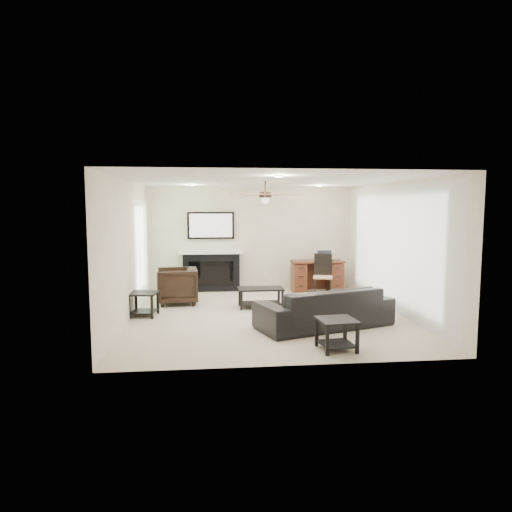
% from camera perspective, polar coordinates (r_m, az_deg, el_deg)
% --- Properties ---
extents(room_shell, '(5.50, 5.54, 2.52)m').
position_cam_1_polar(room_shell, '(8.52, 2.43, 3.84)').
color(room_shell, beige).
rests_on(room_shell, ground).
extents(sofa, '(2.47, 1.59, 0.67)m').
position_cam_1_polar(sofa, '(7.85, 8.55, -6.36)').
color(sofa, black).
rests_on(sofa, ground).
extents(armchair, '(0.89, 0.87, 0.76)m').
position_cam_1_polar(armchair, '(9.72, -9.83, -3.69)').
color(armchair, black).
rests_on(armchair, ground).
extents(coffee_table, '(0.91, 0.52, 0.40)m').
position_cam_1_polar(coffee_table, '(9.25, 0.58, -5.23)').
color(coffee_table, black).
rests_on(coffee_table, ground).
extents(end_table_near, '(0.56, 0.56, 0.45)m').
position_cam_1_polar(end_table_near, '(6.67, 10.03, -9.64)').
color(end_table_near, black).
rests_on(end_table_near, ground).
extents(end_table_left, '(0.57, 0.57, 0.45)m').
position_cam_1_polar(end_table_left, '(8.78, -13.85, -5.88)').
color(end_table_left, black).
rests_on(end_table_left, ground).
extents(fireplace_unit, '(1.52, 0.34, 1.91)m').
position_cam_1_polar(fireplace_unit, '(10.97, -5.63, 0.53)').
color(fireplace_unit, black).
rests_on(fireplace_unit, ground).
extents(desk, '(1.22, 0.56, 0.76)m').
position_cam_1_polar(desk, '(10.93, 7.62, -2.55)').
color(desk, '#3C190F').
rests_on(desk, ground).
extents(desk_chair, '(0.52, 0.53, 0.97)m').
position_cam_1_polar(desk_chair, '(10.39, 8.35, -2.43)').
color(desk_chair, black).
rests_on(desk_chair, ground).
extents(laptop, '(0.33, 0.24, 0.23)m').
position_cam_1_polar(laptop, '(10.90, 8.70, 0.03)').
color(laptop, black).
rests_on(laptop, desk).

